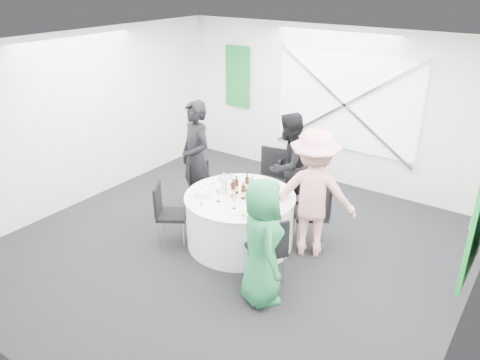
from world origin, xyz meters
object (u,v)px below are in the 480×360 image
Objects in this scene: clear_water_bottle at (224,186)px; banquet_table at (240,219)px; chair_front_right at (269,247)px; person_woman_pink at (313,194)px; person_man_back at (288,166)px; green_water_bottle at (252,189)px; person_woman_green at (262,242)px; chair_back at (271,174)px; chair_back_left at (202,185)px; person_man_back_left at (196,158)px; chair_back_right at (318,207)px; chair_front_left at (166,209)px.

banquet_table is at bearing 18.31° from clear_water_bottle.
chair_front_right is 1.03m from person_woman_pink.
person_man_back is 1.10m from green_water_bottle.
clear_water_bottle is at bearing -81.12° from chair_front_right.
chair_front_right is 1.00m from green_water_bottle.
person_woman_green is at bearing 27.43° from person_man_back.
chair_back_left is (-0.83, -0.76, -0.11)m from chair_back.
person_man_back is at bearing 84.68° from banquet_table.
person_woman_green is 4.93× the size of green_water_bottle.
person_man_back_left reaches higher than banquet_table.
chair_front_right is at bearing 63.47° from person_woman_pink.
chair_back_right is 1.07× the size of chair_front_right.
chair_front_left is at bearing -53.55° from person_man_back_left.
chair_back_left is at bearing 9.98° from person_woman_green.
chair_back reaches higher than chair_front_left.
chair_back_left is 2.70× the size of clear_water_bottle.
person_man_back reaches higher than chair_back_right.
person_man_back_left reaches higher than chair_front_left.
chair_back_right reaches higher than chair_back_left.
chair_front_right is at bearing -123.88° from chair_front_left.
chair_back_left is 1.02m from chair_front_left.
chair_front_right is (0.85, -0.59, 0.17)m from banquet_table.
chair_back is 3.28× the size of clear_water_bottle.
person_woman_pink is 0.84m from green_water_bottle.
chair_front_left is (0.17, -1.00, 0.04)m from chair_back_left.
chair_back_left is 0.90× the size of chair_front_right.
chair_back_right is at bearing 25.53° from person_man_back_left.
person_woman_pink is at bearing -69.49° from chair_back_left.
green_water_bottle is (-0.75, -0.57, 0.30)m from chair_back_right.
person_woman_green is at bearing -132.83° from chair_front_left.
person_man_back_left is at bearing -152.46° from chair_back.
chair_back_right is at bearing -89.63° from chair_front_left.
chair_front_right reaches higher than chair_front_left.
chair_back is at bearing 108.53° from green_water_bottle.
chair_back is at bearing -17.45° from person_woman_green.
chair_front_right is (1.90, -1.02, 0.06)m from chair_back_left.
chair_front_right is 1.04× the size of chair_front_left.
chair_front_left is (-1.79, -1.19, -0.06)m from chair_back_right.
person_man_back_left reaches higher than chair_front_right.
chair_front_right is 1.92m from person_man_back.
chair_back_left is at bearing 149.02° from clear_water_bottle.
person_man_back_left is at bearing -17.66° from chair_front_left.
person_woman_green is 5.02× the size of clear_water_bottle.
person_woman_green reaches higher than banquet_table.
person_woman_green is (-0.01, -1.25, -0.12)m from person_woman_pink.
banquet_table is 1.05m from chair_front_right.
clear_water_bottle is at bearing -0.59° from person_woman_pink.
person_man_back reaches higher than clear_water_bottle.
banquet_table is at bearing -0.00° from person_woman_green.
chair_front_right is 1.73m from chair_front_left.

